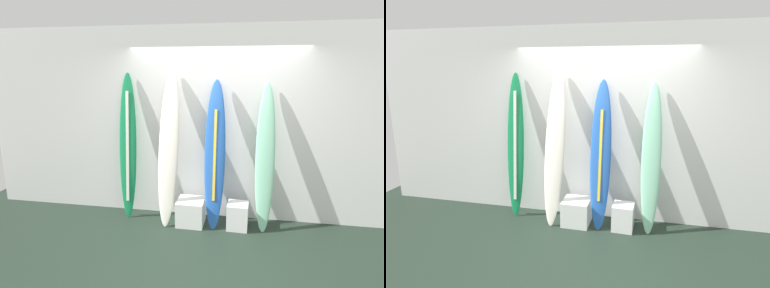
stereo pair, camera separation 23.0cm
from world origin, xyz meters
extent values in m
cube|color=#1E2C22|center=(0.00, 0.00, -0.02)|extent=(8.00, 8.00, 0.04)
cube|color=silver|center=(0.00, 1.30, 1.40)|extent=(7.20, 0.20, 2.80)
ellipsoid|color=#157F47|center=(-1.28, 1.03, 1.08)|extent=(0.27, 0.31, 2.15)
cube|color=white|center=(-1.28, 1.01, 1.08)|extent=(0.05, 0.20, 1.62)
cone|color=black|center=(-1.28, 0.96, 0.19)|extent=(0.07, 0.08, 0.11)
ellipsoid|color=silver|center=(-0.64, 0.93, 1.10)|extent=(0.32, 0.53, 2.19)
ellipsoid|color=blue|center=(0.02, 0.94, 1.03)|extent=(0.30, 0.47, 2.07)
cube|color=yellow|center=(0.02, 0.90, 1.04)|extent=(0.04, 0.25, 1.24)
ellipsoid|color=#86CCA8|center=(0.70, 0.96, 1.02)|extent=(0.27, 0.43, 2.03)
cone|color=black|center=(0.70, 0.85, 0.18)|extent=(0.07, 0.09, 0.11)
cube|color=white|center=(-0.31, 0.88, 0.18)|extent=(0.39, 0.39, 0.36)
cube|color=silver|center=(0.36, 0.86, 0.18)|extent=(0.30, 0.30, 0.37)
camera|label=1|loc=(0.42, -3.24, 2.18)|focal=29.31mm
camera|label=2|loc=(0.65, -3.20, 2.18)|focal=29.31mm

